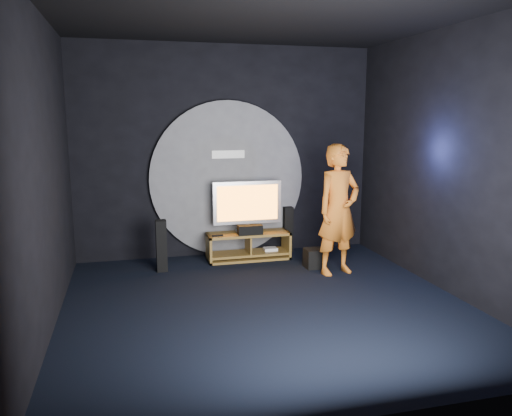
{
  "coord_description": "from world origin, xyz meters",
  "views": [
    {
      "loc": [
        -1.61,
        -5.74,
        2.35
      ],
      "look_at": [
        0.13,
        1.05,
        1.05
      ],
      "focal_mm": 35.0,
      "sensor_mm": 36.0,
      "label": 1
    }
  ],
  "objects_px": {
    "media_console": "(249,248)",
    "tower_speaker_right": "(288,229)",
    "tower_speaker_left": "(161,246)",
    "subwoofer": "(314,258)",
    "player": "(338,210)",
    "tv": "(247,204)"
  },
  "relations": [
    {
      "from": "media_console",
      "to": "tower_speaker_left",
      "type": "height_order",
      "value": "tower_speaker_left"
    },
    {
      "from": "subwoofer",
      "to": "tower_speaker_left",
      "type": "bearing_deg",
      "value": 169.61
    },
    {
      "from": "media_console",
      "to": "player",
      "type": "height_order",
      "value": "player"
    },
    {
      "from": "media_console",
      "to": "tower_speaker_right",
      "type": "distance_m",
      "value": 0.85
    },
    {
      "from": "tower_speaker_left",
      "to": "player",
      "type": "relative_size",
      "value": 0.41
    },
    {
      "from": "subwoofer",
      "to": "player",
      "type": "relative_size",
      "value": 0.15
    },
    {
      "from": "media_console",
      "to": "tower_speaker_left",
      "type": "bearing_deg",
      "value": -168.58
    },
    {
      "from": "subwoofer",
      "to": "tower_speaker_right",
      "type": "bearing_deg",
      "value": 95.83
    },
    {
      "from": "media_console",
      "to": "player",
      "type": "bearing_deg",
      "value": -43.15
    },
    {
      "from": "tower_speaker_left",
      "to": "subwoofer",
      "type": "height_order",
      "value": "tower_speaker_left"
    },
    {
      "from": "media_console",
      "to": "subwoofer",
      "type": "bearing_deg",
      "value": -39.23
    },
    {
      "from": "tv",
      "to": "tower_speaker_right",
      "type": "height_order",
      "value": "tv"
    },
    {
      "from": "tower_speaker_left",
      "to": "player",
      "type": "distance_m",
      "value": 2.73
    },
    {
      "from": "tower_speaker_left",
      "to": "media_console",
      "type": "bearing_deg",
      "value": 11.42
    },
    {
      "from": "tv",
      "to": "tower_speaker_left",
      "type": "bearing_deg",
      "value": -165.97
    },
    {
      "from": "tv",
      "to": "tower_speaker_right",
      "type": "bearing_deg",
      "value": 16.62
    },
    {
      "from": "media_console",
      "to": "subwoofer",
      "type": "xyz_separation_m",
      "value": [
        0.88,
        -0.72,
        -0.04
      ]
    },
    {
      "from": "tv",
      "to": "subwoofer",
      "type": "xyz_separation_m",
      "value": [
        0.88,
        -0.78,
        -0.76
      ]
    },
    {
      "from": "tower_speaker_left",
      "to": "tower_speaker_right",
      "type": "xyz_separation_m",
      "value": [
        2.21,
        0.59,
        0.0
      ]
    },
    {
      "from": "media_console",
      "to": "tower_speaker_right",
      "type": "relative_size",
      "value": 1.72
    },
    {
      "from": "tv",
      "to": "player",
      "type": "height_order",
      "value": "player"
    },
    {
      "from": "subwoofer",
      "to": "player",
      "type": "height_order",
      "value": "player"
    }
  ]
}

